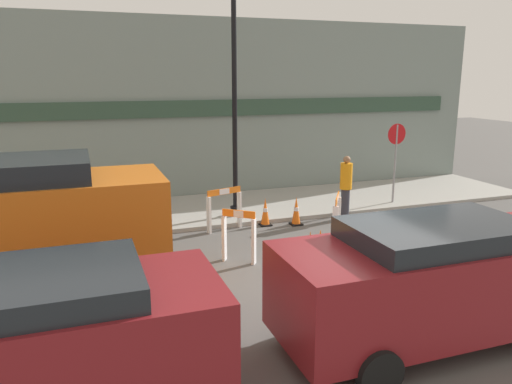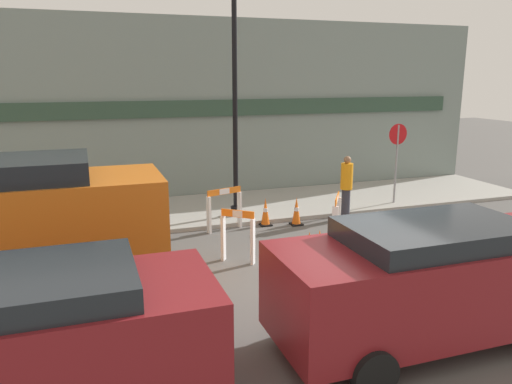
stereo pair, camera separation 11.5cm
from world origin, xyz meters
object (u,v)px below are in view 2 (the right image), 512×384
Objects in this scene: person_worker at (346,185)px; parked_car_0 at (36,339)px; parked_car_1 at (432,277)px; stop_sign at (397,150)px; streetlamp_post at (235,60)px.

parked_car_0 is at bearing 24.88° from person_worker.
person_worker is at bearing 71.65° from parked_car_1.
parked_car_1 is (5.15, -0.00, 0.02)m from parked_car_0.
parked_car_0 reaches higher than person_worker.
stop_sign is at bearing -174.37° from person_worker.
parked_car_1 is (-2.00, -6.03, 0.08)m from person_worker.
stop_sign reaches higher than parked_car_0.
stop_sign is 7.96m from parked_car_1.
parked_car_1 is at bearing -0.00° from parked_car_0.
stop_sign is 11.48m from parked_car_0.
streetlamp_post is at bearing 58.05° from parked_car_0.
parked_car_1 is at bearing 56.41° from person_worker.
streetlamp_post is 5.43m from stop_sign.
streetlamp_post is 1.40× the size of parked_car_1.
parked_car_0 is at bearing 180.00° from parked_car_1.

